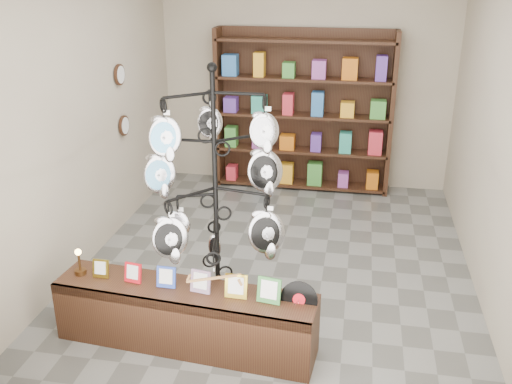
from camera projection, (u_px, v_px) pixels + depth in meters
ground at (277, 262)px, 6.12m from camera, size 5.00×5.00×0.00m
room_envelope at (280, 91)px, 5.43m from camera, size 5.00×5.00×5.00m
display_tree at (215, 188)px, 4.47m from camera, size 1.24×1.24×2.32m
front_shelf at (185, 317)px, 4.70m from camera, size 2.20×0.62×0.77m
back_shelving at (303, 116)px, 7.83m from camera, size 2.42×0.36×2.20m
wall_clocks at (122, 100)px, 6.63m from camera, size 0.03×0.24×0.84m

